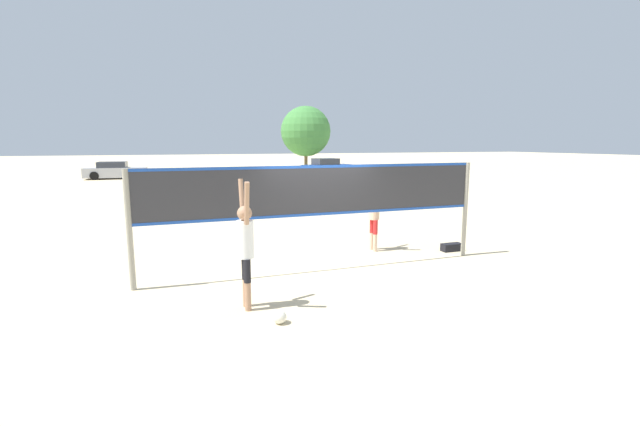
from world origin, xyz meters
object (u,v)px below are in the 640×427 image
Objects in this scene: volleyball_net at (320,197)px; player_blocker at (374,210)px; volleyball at (280,317)px; tree_left_cluster at (306,131)px; player_spiker at (245,242)px; parked_car_mid at (327,167)px; gear_bag at (452,247)px; parked_car_near at (115,171)px.

volleyball_net is 3.80× the size of player_blocker.
tree_left_cluster is (11.66, 35.08, 3.83)m from volleyball.
volleyball is 0.03× the size of tree_left_cluster.
parked_car_mid is (12.60, 29.68, -0.54)m from player_spiker.
volleyball reaches higher than gear_bag.
volleyball_net is 1.61× the size of parked_car_mid.
volleyball is 0.05× the size of parked_car_mid.
gear_bag is (1.92, -0.75, -0.98)m from player_blocker.
volleyball_net is 4.18m from gear_bag.
gear_bag is at bearing -66.04° from parked_car_near.
gear_bag is 30.20m from parked_car_near.
player_spiker is 36.44m from tree_left_cluster.
parked_car_near is 0.96× the size of parked_car_mid.
volleyball_net reaches higher than player_spiker.
parked_car_mid is (8.73, 26.79, -0.44)m from player_blocker.
tree_left_cluster is at bearing 15.94° from parked_car_near.
parked_car_near is (-5.43, 31.12, 0.51)m from volleyball.
parked_car_mid is at bearing -83.01° from tree_left_cluster.
player_spiker reaches higher than parked_car_mid.
gear_bag is 32.96m from tree_left_cluster.
parked_car_near is at bearing 103.71° from volleyball_net.
volleyball is 6.16m from gear_bag.
player_blocker is 0.43× the size of parked_car_mid.
player_spiker is at bearing -159.65° from gear_bag.
parked_car_mid is 5.69m from tree_left_cluster.
volleyball is at bearing -151.46° from gear_bag.
player_spiker is 1.38m from volleyball.
tree_left_cluster is (8.17, 31.39, 2.87)m from player_blocker.
player_blocker is 9.41× the size of volleyball.
volleyball is at bearing -77.18° from parked_car_near.
parked_car_near is 0.72× the size of tree_left_cluster.
player_blocker is at bearing -69.06° from parked_car_near.
parked_car_mid is at bearing -23.00° from player_spiker.
volleyball_net is 2.60m from player_spiker.
parked_car_mid is at bearing 0.83° from parked_car_near.
player_blocker is at bearing -53.16° from player_spiker.
tree_left_cluster reaches higher than parked_car_mid.
player_blocker is 28.18m from parked_car_mid.
player_spiker is 30.75m from parked_car_near.
gear_bag is (3.85, 0.47, -1.56)m from volleyball_net.
player_spiker is at bearing -77.61° from parked_car_near.
volleyball is at bearing -122.19° from volleyball_net.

